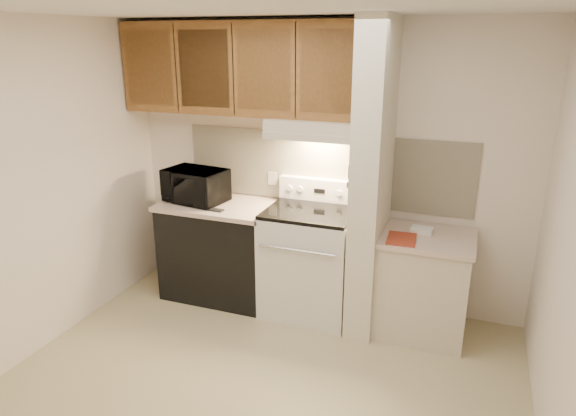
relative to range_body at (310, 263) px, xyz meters
The scene contains 49 objects.
floor 1.24m from the range_body, 90.00° to the right, with size 3.60×3.60×0.00m, color tan.
ceiling 2.34m from the range_body, 90.00° to the right, with size 3.60×3.60×0.00m, color white.
wall_back 0.86m from the range_body, 90.00° to the left, with size 3.60×0.02×2.50m, color silver.
wall_left 2.28m from the range_body, 147.31° to the right, with size 0.02×3.00×2.50m, color silver.
backsplash 0.84m from the range_body, 90.00° to the left, with size 2.60×0.02×0.63m, color #FFF5CE.
range_body is the anchor object (origin of this frame).
oven_window 0.32m from the range_body, 90.00° to the right, with size 0.50×0.01×0.30m, color black.
oven_handle 0.44m from the range_body, 90.00° to the right, with size 0.02×0.02×0.65m, color silver.
cooktop 0.48m from the range_body, ahead, with size 0.74×0.64×0.03m, color black.
range_backguard 0.66m from the range_body, 90.00° to the left, with size 0.76×0.08×0.20m, color silver.
range_display 0.64m from the range_body, 90.00° to the left, with size 0.10×0.01×0.04m, color black.
range_knob_left_outer 0.70m from the range_body, 139.40° to the left, with size 0.05×0.05×0.02m, color silver.
range_knob_left_inner 0.66m from the range_body, 126.87° to the left, with size 0.05×0.05×0.02m, color silver.
range_knob_right_inner 0.66m from the range_body, 53.13° to the left, with size 0.05×0.05×0.02m, color silver.
range_knob_right_outer 0.70m from the range_body, 40.60° to the left, with size 0.05×0.05×0.02m, color silver.
dishwasher_front 0.88m from the range_body, behind, with size 1.00×0.63×0.87m, color black.
left_countertop 0.98m from the range_body, behind, with size 1.04×0.67×0.04m, color beige.
spoon_rest 0.97m from the range_body, 167.09° to the right, with size 0.19×0.06×0.01m, color black.
teal_jar 1.35m from the range_body, 169.41° to the left, with size 0.08×0.08×0.09m, color #296666.
outlet 0.86m from the range_body, 146.31° to the left, with size 0.08×0.01×0.12m, color beige.
microwave 1.25m from the range_body, behind, with size 0.54×0.37×0.30m, color black.
partition_pillar 0.94m from the range_body, ahead, with size 0.22×0.70×2.50m, color beige.
pillar_trim 0.93m from the range_body, ahead, with size 0.01×0.70×0.04m, color brown.
knife_strip 0.95m from the range_body, ahead, with size 0.02×0.42×0.04m, color black.
knife_blade_a 0.88m from the range_body, 30.96° to the right, with size 0.01×0.04×0.16m, color silver.
knife_handle_a 1.01m from the range_body, 31.29° to the right, with size 0.02×0.02×0.10m, color black.
knife_blade_b 0.85m from the range_body, 21.03° to the right, with size 0.01×0.04×0.18m, color silver.
knife_handle_b 0.99m from the range_body, 17.77° to the right, with size 0.02×0.02×0.10m, color black.
knife_blade_c 0.83m from the range_body, ahead, with size 0.01×0.04×0.20m, color silver.
knife_handle_c 0.99m from the range_body, ahead, with size 0.02×0.02×0.10m, color black.
knife_blade_d 0.85m from the range_body, ahead, with size 0.01×0.04×0.16m, color silver.
knife_handle_d 0.99m from the range_body, ahead, with size 0.02×0.02×0.10m, color black.
knife_blade_e 0.85m from the range_body, 15.27° to the left, with size 0.01×0.04×0.18m, color silver.
knife_handle_e 0.99m from the range_body, 16.78° to the left, with size 0.02×0.02×0.10m, color black.
oven_mitt 0.87m from the range_body, 23.58° to the left, with size 0.03×0.10×0.25m, color gray.
right_cab_base 0.97m from the range_body, ahead, with size 0.70×0.60×0.81m, color beige.
right_countertop 1.04m from the range_body, ahead, with size 0.74×0.64×0.04m, color beige.
red_folder 0.90m from the range_body, 11.10° to the right, with size 0.22×0.30×0.01m, color maroon.
white_box 1.01m from the range_body, ahead, with size 0.16×0.11×0.04m, color white.
range_hood 1.17m from the range_body, 90.00° to the left, with size 0.78×0.44×0.15m, color beige.
hood_lip 1.12m from the range_body, 90.00° to the right, with size 0.78×0.04×0.06m, color beige.
upper_cabinets 1.77m from the range_body, 166.16° to the left, with size 2.18×0.33×0.77m, color brown.
cab_door_a 2.22m from the range_body, behind, with size 0.46×0.01×0.63m, color brown.
cab_gap_a 2.04m from the range_body, behind, with size 0.01×0.01×0.73m, color black.
cab_door_b 1.89m from the range_body, behind, with size 0.46×0.01×0.63m, color brown.
cab_gap_b 1.77m from the range_body, behind, with size 0.01×0.01×0.73m, color black.
cab_door_c 1.68m from the range_body, behind, with size 0.46×0.01×0.63m, color brown.
cab_gap_c 1.63m from the range_body, behind, with size 0.01×0.01×0.73m, color black.
cab_door_d 1.63m from the range_body, ahead, with size 0.46×0.01×0.63m, color brown.
Camera 1 is at (1.25, -2.76, 2.33)m, focal length 32.00 mm.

